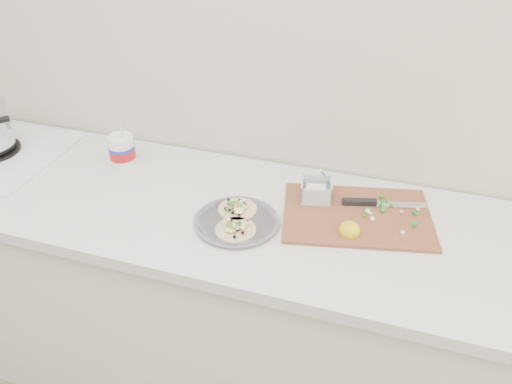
% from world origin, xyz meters
% --- Properties ---
extents(counter, '(2.44, 0.66, 0.90)m').
position_xyz_m(counter, '(0.00, 1.43, 0.45)').
color(counter, silver).
rests_on(counter, ground).
extents(taco_plate, '(0.26, 0.26, 0.04)m').
position_xyz_m(taco_plate, '(0.24, 1.34, 0.92)').
color(taco_plate, slate).
rests_on(taco_plate, counter).
extents(tub, '(0.09, 0.09, 0.21)m').
position_xyz_m(tub, '(-0.28, 1.56, 0.97)').
color(tub, white).
rests_on(tub, counter).
extents(cutboard, '(0.51, 0.41, 0.07)m').
position_xyz_m(cutboard, '(0.58, 1.50, 0.92)').
color(cutboard, brown).
rests_on(cutboard, counter).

